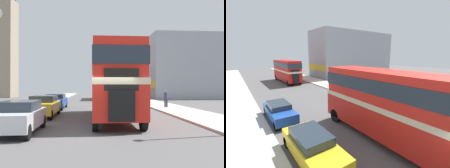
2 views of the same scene
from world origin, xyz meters
The scene contains 9 objects.
ground_plane centered at (0.00, 0.00, 0.00)m, with size 120.00×120.00×0.00m, color #565454.
double_decker_bus centered at (0.68, 4.41, 2.56)m, with size 2.57×10.77×4.32m.
bus_distant centered at (1.89, 28.83, 2.48)m, with size 2.48×9.99×4.17m.
car_parked_near centered at (-3.85, -0.21, 0.75)m, with size 1.74×3.96×1.43m.
car_parked_mid centered at (-3.91, 5.84, 0.76)m, with size 1.74×4.53×1.45m.
car_parked_far centered at (-3.96, 11.88, 0.73)m, with size 1.70×4.50×1.38m.
pedestrian_walking centered at (6.38, 11.55, 1.01)m, with size 0.32×0.32×1.58m.
church_tower centered at (-17.97, 37.47, 16.09)m, with size 5.30×5.30×31.44m.
shop_building_block centered at (19.85, 30.38, 5.40)m, with size 21.46×8.37×10.80m.
Camera 1 is at (-0.58, -11.60, 2.08)m, focal length 40.00 mm.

